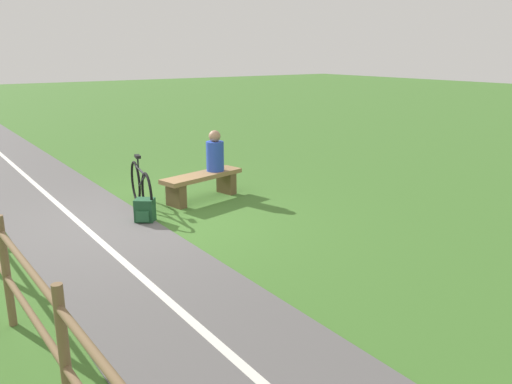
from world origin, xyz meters
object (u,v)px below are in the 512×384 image
bench (202,182)px  backpack (145,211)px  person_seated (215,153)px  bicycle (141,187)px

bench → backpack: (1.41, 0.62, -0.15)m
person_seated → bicycle: person_seated is taller
person_seated → bicycle: (1.49, -0.03, -0.44)m
person_seated → bicycle: 1.56m
bicycle → person_seated: bearing=100.3°
person_seated → bench: bearing=0.0°
backpack → bench: bearing=-156.4°
bench → bicycle: size_ratio=1.01×
bicycle → backpack: bicycle is taller
bench → backpack: size_ratio=4.36×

